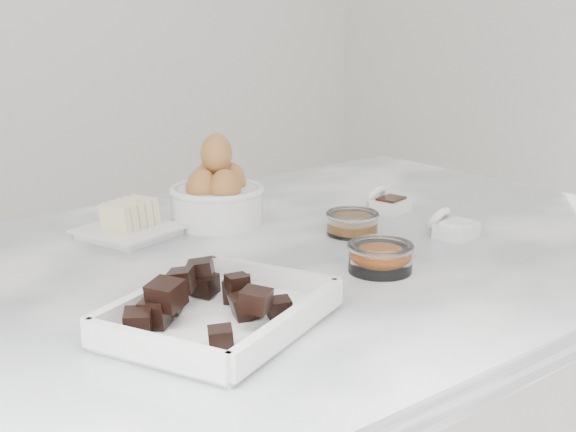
% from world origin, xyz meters
% --- Properties ---
extents(marble_slab, '(1.20, 0.80, 0.04)m').
position_xyz_m(marble_slab, '(0.00, 0.00, 0.92)').
color(marble_slab, white).
rests_on(marble_slab, cabinet).
extents(chocolate_dish, '(0.29, 0.26, 0.06)m').
position_xyz_m(chocolate_dish, '(-0.23, -0.16, 0.96)').
color(chocolate_dish, white).
rests_on(chocolate_dish, marble_slab).
extents(butter_plate, '(0.16, 0.16, 0.05)m').
position_xyz_m(butter_plate, '(-0.14, 0.20, 0.96)').
color(butter_plate, white).
rests_on(butter_plate, marble_slab).
extents(sugar_ramekin, '(0.08, 0.08, 0.05)m').
position_xyz_m(sugar_ramekin, '(0.01, 0.19, 0.97)').
color(sugar_ramekin, white).
rests_on(sugar_ramekin, marble_slab).
extents(egg_bowl, '(0.15, 0.15, 0.14)m').
position_xyz_m(egg_bowl, '(0.00, 0.18, 0.99)').
color(egg_bowl, white).
rests_on(egg_bowl, marble_slab).
extents(honey_bowl, '(0.08, 0.08, 0.03)m').
position_xyz_m(honey_bowl, '(0.12, 0.00, 0.96)').
color(honey_bowl, white).
rests_on(honey_bowl, marble_slab).
extents(zest_bowl, '(0.09, 0.09, 0.04)m').
position_xyz_m(zest_bowl, '(0.03, -0.14, 0.96)').
color(zest_bowl, white).
rests_on(zest_bowl, marble_slab).
extents(vanilla_spoon, '(0.07, 0.08, 0.04)m').
position_xyz_m(vanilla_spoon, '(0.26, 0.06, 0.95)').
color(vanilla_spoon, white).
rests_on(vanilla_spoon, marble_slab).
extents(salt_spoon, '(0.07, 0.08, 0.04)m').
position_xyz_m(salt_spoon, '(0.22, -0.10, 0.95)').
color(salt_spoon, white).
rests_on(salt_spoon, marble_slab).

